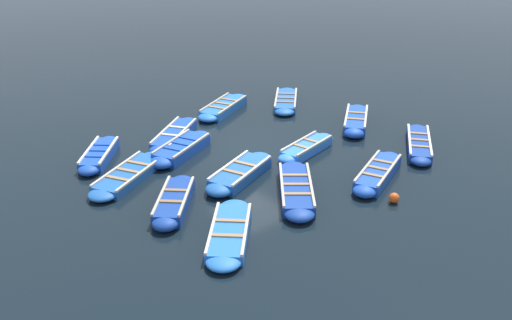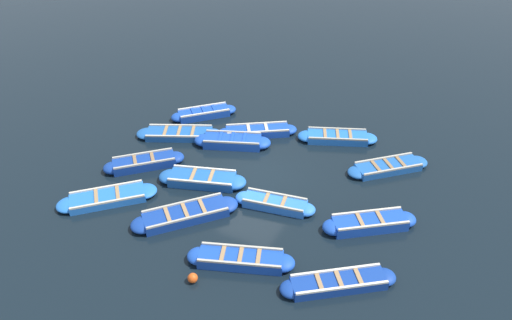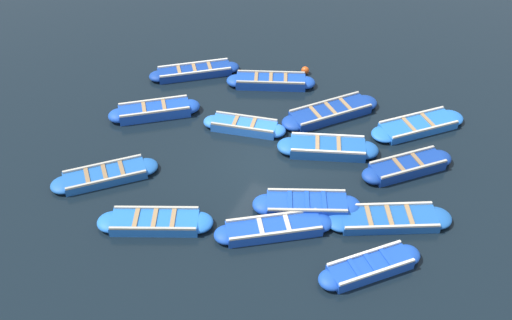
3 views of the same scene
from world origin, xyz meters
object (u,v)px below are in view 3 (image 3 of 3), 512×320
Objects in this scene: boat_alongside at (154,111)px; boat_tucked at (195,72)px; boat_centre at (307,205)px; boat_bow_out at (330,112)px; boat_inner_gap at (244,126)px; boat_outer_left at (328,148)px; boat_near_quay at (271,81)px; boat_drifting at (155,222)px; boat_stern_in at (274,229)px; boat_outer_right at (370,267)px; boat_far_corner at (418,126)px; boat_end_of_row at (389,219)px; boat_mid_row at (105,175)px; buoy_orange_near at (305,70)px; boat_broadside at (407,167)px.

boat_alongside is 0.94× the size of boat_tucked.
boat_bow_out is at bearing -169.19° from boat_centre.
boat_outer_left reaches higher than boat_inner_gap.
boat_near_quay is (-3.70, 3.21, -0.01)m from boat_alongside.
boat_centre reaches higher than boat_drifting.
boat_outer_right reaches higher than boat_stern_in.
boat_tucked is at bearing -127.50° from boat_centre.
boat_far_corner is at bearing 109.58° from boat_alongside.
boat_stern_in is at bearing -22.01° from boat_far_corner.
boat_drifting is at bearing -64.27° from boat_end_of_row.
boat_mid_row is at bearing -35.34° from boat_inner_gap.
boat_near_quay is at bearing -147.36° from boat_centre.
boat_inner_gap is 4.55m from buoy_orange_near.
boat_alongside is 0.88× the size of boat_outer_left.
boat_drifting is (7.62, -3.03, -0.01)m from boat_bow_out.
boat_outer_right is 7.17m from boat_far_corner.
buoy_orange_near is (-8.74, -2.34, -0.01)m from boat_stern_in.
boat_tucked is at bearing 179.70° from boat_alongside.
boat_end_of_row is at bearing -179.54° from boat_outer_right.
boat_alongside is at bearing -80.25° from boat_inner_gap.
boat_outer_right is at bearing 54.01° from boat_tucked.
boat_near_quay is at bearing -114.43° from boat_broadside.
boat_stern_in is at bearing -22.82° from boat_centre.
boat_stern_in is at bearing 14.97° from buoy_orange_near.
boat_centre is 1.10× the size of boat_mid_row.
boat_outer_right is (7.56, 6.38, -0.01)m from boat_near_quay.
buoy_orange_near is at bearing -148.81° from boat_outer_right.
boat_bow_out reaches higher than boat_end_of_row.
boat_inner_gap is at bearing 175.60° from boat_drifting.
boat_outer_right is (0.22, 3.09, 0.01)m from boat_stern_in.
boat_end_of_row is 1.09× the size of boat_bow_out.
boat_bow_out is 1.12× the size of boat_alongside.
boat_end_of_row is 2.57m from boat_centre.
boat_end_of_row is 1.22× the size of boat_alongside.
boat_near_quay is 1.14× the size of boat_mid_row.
buoy_orange_near is at bearing 156.97° from boat_mid_row.
boat_broadside is (-5.74, 6.44, 0.03)m from boat_drifting.
boat_far_corner is at bearing 91.33° from boat_tucked.
boat_broadside is 3.99m from boat_centre.
boat_inner_gap is 4.60m from boat_centre.
boat_centre is 6.82m from boat_mid_row.
boat_centre is (2.97, 0.34, 0.01)m from boat_outer_left.
boat_inner_gap is at bearing -111.32° from boat_end_of_row.
boat_tucked is (-3.09, 0.02, -0.04)m from boat_alongside.
boat_outer_left is (-4.29, 0.22, 0.02)m from boat_stern_in.
boat_inner_gap is 3.11m from boat_near_quay.
boat_stern_in reaches higher than boat_tucked.
boat_drifting is at bearing -33.27° from boat_outer_left.
boat_bow_out reaches higher than boat_tucked.
boat_drifting is 5.52m from boat_inner_gap.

